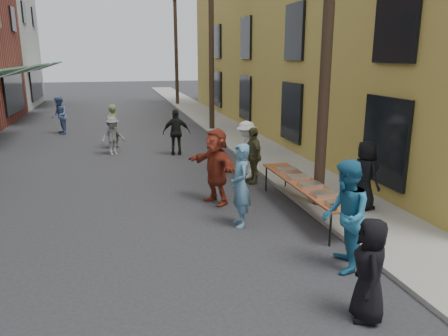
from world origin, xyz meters
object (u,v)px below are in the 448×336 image
utility_pole_mid (211,38)px  guest_front_a (370,270)px  utility_pole_far (176,44)px  serving_table (305,184)px  guest_front_c (345,216)px  server (365,175)px  catering_tray_sausage (339,204)px  utility_pole_near (328,17)px

utility_pole_mid → guest_front_a: size_ratio=5.89×
utility_pole_far → utility_pole_mid: bearing=-90.0°
serving_table → guest_front_c: 2.86m
guest_front_a → server: size_ratio=0.92×
catering_tray_sausage → serving_table: bearing=90.0°
utility_pole_near → guest_front_c: size_ratio=4.54×
serving_table → server: bearing=-11.7°
utility_pole_far → server: size_ratio=5.44×
utility_pole_far → guest_front_a: 28.79m
utility_pole_far → catering_tray_sausage: size_ratio=18.00×
utility_pole_far → serving_table: (-0.50, -24.26, -3.79)m
guest_front_a → catering_tray_sausage: bearing=-178.3°
utility_pole_near → utility_pole_mid: 12.00m
utility_pole_mid → guest_front_c: size_ratio=4.54×
utility_pole_mid → serving_table: utility_pole_mid is taller
catering_tray_sausage → guest_front_c: 1.28m
serving_table → guest_front_a: size_ratio=2.62×
utility_pole_near → guest_front_a: 6.03m
serving_table → catering_tray_sausage: 1.65m
utility_pole_mid → server: (0.90, -12.55, -3.57)m
guest_front_a → guest_front_c: 1.52m
utility_pole_far → serving_table: size_ratio=2.25×
utility_pole_far → utility_pole_near: bearing=-90.0°
catering_tray_sausage → guest_front_c: (-0.53, -1.15, 0.20)m
utility_pole_far → server: bearing=-87.9°
utility_pole_far → catering_tray_sausage: 26.18m
utility_pole_near → catering_tray_sausage: size_ratio=18.00×
catering_tray_sausage → guest_front_a: size_ratio=0.33×
utility_pole_mid → catering_tray_sausage: size_ratio=18.00×
serving_table → guest_front_c: guest_front_c is taller
catering_tray_sausage → server: 1.96m
utility_pole_far → server: 24.83m
catering_tray_sausage → utility_pole_far: bearing=88.9°
utility_pole_near → serving_table: utility_pole_near is taller
utility_pole_mid → guest_front_c: bearing=-93.9°
utility_pole_near → catering_tray_sausage: bearing=-104.7°
utility_pole_near → serving_table: size_ratio=2.25×
utility_pole_far → guest_front_c: (-1.03, -27.06, -3.51)m
utility_pole_near → utility_pole_mid: (0.00, 12.00, 0.00)m
utility_pole_near → server: 3.73m
catering_tray_sausage → utility_pole_mid: bearing=87.9°
utility_pole_near → utility_pole_mid: same height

